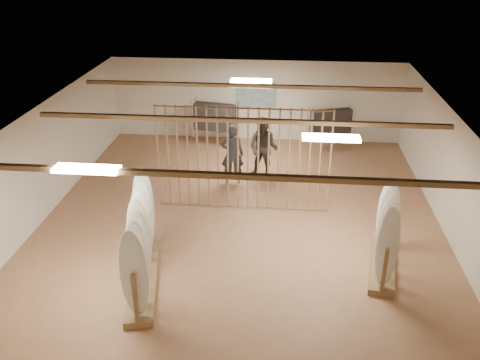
# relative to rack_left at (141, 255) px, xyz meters

# --- Properties ---
(floor) EXTENTS (12.00, 12.00, 0.00)m
(floor) POSITION_rel_rack_left_xyz_m (1.78, 2.62, -0.68)
(floor) COLOR #A57350
(floor) RESTS_ON ground
(ceiling) EXTENTS (12.00, 12.00, 0.00)m
(ceiling) POSITION_rel_rack_left_xyz_m (1.78, 2.62, 2.12)
(ceiling) COLOR #989590
(ceiling) RESTS_ON ground
(wall_back) EXTENTS (12.00, 0.00, 12.00)m
(wall_back) POSITION_rel_rack_left_xyz_m (1.78, 8.62, 0.72)
(wall_back) COLOR silver
(wall_back) RESTS_ON ground
(wall_front) EXTENTS (12.00, 0.00, 12.00)m
(wall_front) POSITION_rel_rack_left_xyz_m (1.78, -3.38, 0.72)
(wall_front) COLOR silver
(wall_front) RESTS_ON ground
(wall_left) EXTENTS (0.00, 12.00, 12.00)m
(wall_left) POSITION_rel_rack_left_xyz_m (-3.22, 2.62, 0.72)
(wall_left) COLOR silver
(wall_left) RESTS_ON ground
(wall_right) EXTENTS (0.00, 12.00, 12.00)m
(wall_right) POSITION_rel_rack_left_xyz_m (6.78, 2.62, 0.72)
(wall_right) COLOR silver
(wall_right) RESTS_ON ground
(ceiling_slats) EXTENTS (9.50, 6.12, 0.10)m
(ceiling_slats) POSITION_rel_rack_left_xyz_m (1.78, 2.62, 2.04)
(ceiling_slats) COLOR olive
(ceiling_slats) RESTS_ON ground
(light_panels) EXTENTS (1.20, 0.35, 0.06)m
(light_panels) POSITION_rel_rack_left_xyz_m (1.78, 2.62, 2.06)
(light_panels) COLOR white
(light_panels) RESTS_ON ground
(bamboo_partition) EXTENTS (4.45, 0.05, 2.78)m
(bamboo_partition) POSITION_rel_rack_left_xyz_m (1.78, 3.42, 0.72)
(bamboo_partition) COLOR #A1764E
(bamboo_partition) RESTS_ON ground
(poster) EXTENTS (1.40, 0.03, 0.90)m
(poster) POSITION_rel_rack_left_xyz_m (1.78, 8.60, 0.92)
(poster) COLOR teal
(poster) RESTS_ON ground
(rack_left) EXTENTS (1.08, 2.89, 1.98)m
(rack_left) POSITION_rel_rack_left_xyz_m (0.00, 0.00, 0.00)
(rack_left) COLOR olive
(rack_left) RESTS_ON floor
(rack_right) EXTENTS (0.86, 2.04, 1.89)m
(rack_right) POSITION_rel_rack_left_xyz_m (5.03, 0.93, -0.04)
(rack_right) COLOR olive
(rack_right) RESTS_ON floor
(clothing_rack_a) EXTENTS (1.48, 0.64, 1.61)m
(clothing_rack_a) POSITION_rel_rack_left_xyz_m (0.45, 7.75, 0.36)
(clothing_rack_a) COLOR silver
(clothing_rack_a) RESTS_ON floor
(clothing_rack_b) EXTENTS (1.39, 0.80, 1.55)m
(clothing_rack_b) POSITION_rel_rack_left_xyz_m (4.30, 7.61, 0.33)
(clothing_rack_b) COLOR silver
(clothing_rack_b) RESTS_ON floor
(shopper_a) EXTENTS (0.77, 0.55, 2.03)m
(shopper_a) POSITION_rel_rack_left_xyz_m (1.34, 4.93, 0.33)
(shopper_a) COLOR #2A2B32
(shopper_a) RESTS_ON floor
(shopper_b) EXTENTS (1.20, 1.04, 2.12)m
(shopper_b) POSITION_rel_rack_left_xyz_m (2.21, 5.35, 0.38)
(shopper_b) COLOR #342E28
(shopper_b) RESTS_ON floor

